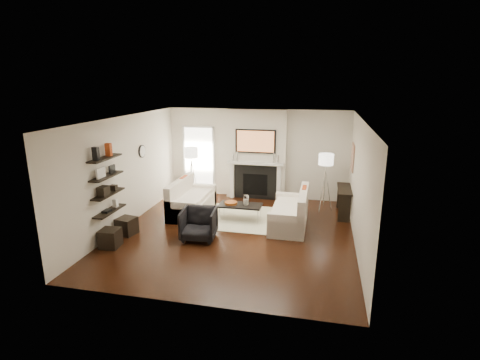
% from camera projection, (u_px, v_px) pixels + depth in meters
% --- Properties ---
extents(room_envelope, '(6.00, 6.00, 6.00)m').
position_uv_depth(room_envelope, '(234.00, 178.00, 8.56)').
color(room_envelope, black).
rests_on(room_envelope, ground).
extents(chimney_breast, '(1.80, 0.25, 2.70)m').
position_uv_depth(chimney_breast, '(256.00, 155.00, 11.27)').
color(chimney_breast, silver).
rests_on(chimney_breast, floor).
extents(fireplace_surround, '(1.30, 0.02, 1.04)m').
position_uv_depth(fireplace_surround, '(255.00, 182.00, 11.36)').
color(fireplace_surround, black).
rests_on(fireplace_surround, floor).
extents(firebox, '(0.75, 0.02, 0.65)m').
position_uv_depth(firebox, '(255.00, 184.00, 11.37)').
color(firebox, black).
rests_on(firebox, floor).
extents(mantel_pilaster_l, '(0.12, 0.08, 1.10)m').
position_uv_depth(mantel_pilaster_l, '(232.00, 180.00, 11.47)').
color(mantel_pilaster_l, white).
rests_on(mantel_pilaster_l, floor).
extents(mantel_pilaster_r, '(0.12, 0.08, 1.10)m').
position_uv_depth(mantel_pilaster_r, '(279.00, 183.00, 11.17)').
color(mantel_pilaster_r, white).
rests_on(mantel_pilaster_r, floor).
extents(mantel_shelf, '(1.70, 0.18, 0.07)m').
position_uv_depth(mantel_shelf, '(255.00, 163.00, 11.16)').
color(mantel_shelf, white).
rests_on(mantel_shelf, chimney_breast).
extents(tv_body, '(1.20, 0.06, 0.70)m').
position_uv_depth(tv_body, '(256.00, 141.00, 11.01)').
color(tv_body, black).
rests_on(tv_body, chimney_breast).
extents(tv_screen, '(1.10, 0.00, 0.62)m').
position_uv_depth(tv_screen, '(255.00, 141.00, 10.98)').
color(tv_screen, '#BF723F').
rests_on(tv_screen, tv_body).
extents(candlestick_l_tall, '(0.04, 0.04, 0.30)m').
position_uv_depth(candlestick_l_tall, '(237.00, 156.00, 11.23)').
color(candlestick_l_tall, silver).
rests_on(candlestick_l_tall, mantel_shelf).
extents(candlestick_l_short, '(0.04, 0.04, 0.24)m').
position_uv_depth(candlestick_l_short, '(233.00, 157.00, 11.27)').
color(candlestick_l_short, silver).
rests_on(candlestick_l_short, mantel_shelf).
extents(candlestick_r_tall, '(0.04, 0.04, 0.30)m').
position_uv_depth(candlestick_r_tall, '(274.00, 158.00, 11.00)').
color(candlestick_r_tall, silver).
rests_on(candlestick_r_tall, mantel_shelf).
extents(candlestick_r_short, '(0.04, 0.04, 0.24)m').
position_uv_depth(candlestick_r_short, '(278.00, 159.00, 10.98)').
color(candlestick_r_short, silver).
rests_on(candlestick_r_short, mantel_shelf).
extents(hallway_panel, '(0.90, 0.02, 2.10)m').
position_uv_depth(hallway_panel, '(199.00, 161.00, 11.83)').
color(hallway_panel, white).
rests_on(hallway_panel, floor).
extents(door_trim_l, '(0.06, 0.06, 2.16)m').
position_uv_depth(door_trim_l, '(185.00, 160.00, 11.92)').
color(door_trim_l, white).
rests_on(door_trim_l, floor).
extents(door_trim_r, '(0.06, 0.06, 2.16)m').
position_uv_depth(door_trim_r, '(214.00, 162.00, 11.72)').
color(door_trim_r, white).
rests_on(door_trim_r, floor).
extents(door_trim_top, '(1.02, 0.06, 0.06)m').
position_uv_depth(door_trim_top, '(198.00, 127.00, 11.54)').
color(door_trim_top, white).
rests_on(door_trim_top, wall_back).
extents(rug, '(2.60, 2.00, 0.01)m').
position_uv_depth(rug, '(251.00, 218.00, 9.83)').
color(rug, beige).
rests_on(rug, floor).
extents(loveseat_left_base, '(0.85, 1.80, 0.42)m').
position_uv_depth(loveseat_left_base, '(192.00, 206.00, 10.18)').
color(loveseat_left_base, white).
rests_on(loveseat_left_base, floor).
extents(loveseat_left_back, '(0.18, 1.80, 0.80)m').
position_uv_depth(loveseat_left_back, '(180.00, 194.00, 10.16)').
color(loveseat_left_back, white).
rests_on(loveseat_left_back, floor).
extents(loveseat_left_arm_n, '(0.85, 0.18, 0.60)m').
position_uv_depth(loveseat_left_arm_n, '(181.00, 213.00, 9.39)').
color(loveseat_left_arm_n, white).
rests_on(loveseat_left_arm_n, floor).
extents(loveseat_left_arm_s, '(0.85, 0.18, 0.60)m').
position_uv_depth(loveseat_left_arm_s, '(202.00, 194.00, 10.92)').
color(loveseat_left_arm_s, white).
rests_on(loveseat_left_arm_s, floor).
extents(loveseat_left_cushion, '(0.63, 1.44, 0.10)m').
position_uv_depth(loveseat_left_cushion, '(194.00, 197.00, 10.10)').
color(loveseat_left_cushion, white).
rests_on(loveseat_left_cushion, loveseat_left_base).
extents(pillow_left_orange, '(0.10, 0.42, 0.42)m').
position_uv_depth(pillow_left_orange, '(184.00, 184.00, 10.39)').
color(pillow_left_orange, '#AF3D15').
rests_on(pillow_left_orange, loveseat_left_cushion).
extents(pillow_left_charcoal, '(0.10, 0.40, 0.40)m').
position_uv_depth(pillow_left_charcoal, '(176.00, 190.00, 9.83)').
color(pillow_left_charcoal, black).
rests_on(pillow_left_charcoal, loveseat_left_cushion).
extents(loveseat_right_base, '(0.85, 1.80, 0.42)m').
position_uv_depth(loveseat_right_base, '(289.00, 218.00, 9.30)').
color(loveseat_right_base, white).
rests_on(loveseat_right_base, floor).
extents(loveseat_right_back, '(0.18, 1.80, 0.80)m').
position_uv_depth(loveseat_right_back, '(303.00, 207.00, 9.15)').
color(loveseat_right_back, white).
rests_on(loveseat_right_back, floor).
extents(loveseat_right_arm_n, '(0.85, 0.18, 0.60)m').
position_uv_depth(loveseat_right_arm_n, '(286.00, 226.00, 8.51)').
color(loveseat_right_arm_n, white).
rests_on(loveseat_right_arm_n, floor).
extents(loveseat_right_arm_s, '(0.85, 0.18, 0.60)m').
position_uv_depth(loveseat_right_arm_s, '(292.00, 204.00, 10.04)').
color(loveseat_right_arm_s, white).
rests_on(loveseat_right_arm_s, floor).
extents(loveseat_right_cushion, '(0.63, 1.44, 0.10)m').
position_uv_depth(loveseat_right_cushion, '(287.00, 208.00, 9.24)').
color(loveseat_right_cushion, white).
rests_on(loveseat_right_cushion, loveseat_right_base).
extents(pillow_right_orange, '(0.10, 0.42, 0.42)m').
position_uv_depth(pillow_right_orange, '(304.00, 195.00, 9.38)').
color(pillow_right_orange, '#AF3D15').
rests_on(pillow_right_orange, loveseat_right_cushion).
extents(pillow_right_charcoal, '(0.10, 0.40, 0.40)m').
position_uv_depth(pillow_right_charcoal, '(303.00, 203.00, 8.82)').
color(pillow_right_charcoal, black).
rests_on(pillow_right_charcoal, loveseat_right_cushion).
extents(coffee_table, '(1.10, 0.55, 0.04)m').
position_uv_depth(coffee_table, '(240.00, 205.00, 9.64)').
color(coffee_table, black).
rests_on(coffee_table, floor).
extents(coffee_leg_nw, '(0.02, 0.02, 0.38)m').
position_uv_depth(coffee_leg_nw, '(219.00, 214.00, 9.59)').
color(coffee_leg_nw, silver).
rests_on(coffee_leg_nw, floor).
extents(coffee_leg_ne, '(0.02, 0.02, 0.38)m').
position_uv_depth(coffee_leg_ne, '(258.00, 217.00, 9.38)').
color(coffee_leg_ne, silver).
rests_on(coffee_leg_ne, floor).
extents(coffee_leg_sw, '(0.02, 0.02, 0.38)m').
position_uv_depth(coffee_leg_sw, '(224.00, 209.00, 10.01)').
color(coffee_leg_sw, silver).
rests_on(coffee_leg_sw, floor).
extents(coffee_leg_se, '(0.02, 0.02, 0.38)m').
position_uv_depth(coffee_leg_se, '(261.00, 212.00, 9.80)').
color(coffee_leg_se, silver).
rests_on(coffee_leg_se, floor).
extents(hurricane_glass, '(0.14, 0.14, 0.25)m').
position_uv_depth(hurricane_glass, '(246.00, 200.00, 9.57)').
color(hurricane_glass, white).
rests_on(hurricane_glass, coffee_table).
extents(hurricane_candle, '(0.11, 0.11, 0.17)m').
position_uv_depth(hurricane_candle, '(246.00, 202.00, 9.59)').
color(hurricane_candle, white).
rests_on(hurricane_candle, coffee_table).
extents(copper_bowl, '(0.33, 0.33, 0.06)m').
position_uv_depth(copper_bowl, '(231.00, 203.00, 9.68)').
color(copper_bowl, '#C76021').
rests_on(copper_bowl, coffee_table).
extents(armchair, '(0.83, 0.79, 0.78)m').
position_uv_depth(armchair, '(199.00, 223.00, 8.49)').
color(armchair, black).
rests_on(armchair, floor).
extents(lamp_left_post, '(0.02, 0.02, 1.20)m').
position_uv_depth(lamp_left_post, '(192.00, 180.00, 11.27)').
color(lamp_left_post, silver).
rests_on(lamp_left_post, floor).
extents(lamp_left_shade, '(0.40, 0.40, 0.30)m').
position_uv_depth(lamp_left_shade, '(191.00, 153.00, 11.05)').
color(lamp_left_shade, white).
rests_on(lamp_left_shade, lamp_left_post).
extents(lamp_left_leg_a, '(0.25, 0.02, 1.23)m').
position_uv_depth(lamp_left_leg_a, '(195.00, 181.00, 11.24)').
color(lamp_left_leg_a, silver).
rests_on(lamp_left_leg_a, floor).
extents(lamp_left_leg_b, '(0.14, 0.22, 1.23)m').
position_uv_depth(lamp_left_leg_b, '(191.00, 179.00, 11.37)').
color(lamp_left_leg_b, silver).
rests_on(lamp_left_leg_b, floor).
extents(lamp_left_leg_c, '(0.14, 0.22, 1.23)m').
position_uv_depth(lamp_left_leg_c, '(189.00, 181.00, 11.19)').
color(lamp_left_leg_c, silver).
rests_on(lamp_left_leg_c, floor).
extents(lamp_right_post, '(0.02, 0.02, 1.20)m').
position_uv_depth(lamp_right_post, '(324.00, 189.00, 10.33)').
color(lamp_right_post, silver).
rests_on(lamp_right_post, floor).
extents(lamp_right_shade, '(0.40, 0.40, 0.30)m').
position_uv_depth(lamp_right_shade, '(326.00, 159.00, 10.11)').
color(lamp_right_shade, white).
rests_on(lamp_right_shade, lamp_right_post).
extents(lamp_right_leg_a, '(0.25, 0.02, 1.23)m').
position_uv_depth(lamp_right_leg_a, '(328.00, 190.00, 10.30)').
color(lamp_right_leg_a, silver).
rests_on(lamp_right_leg_a, floor).
extents(lamp_right_leg_b, '(0.14, 0.22, 1.23)m').
position_uv_depth(lamp_right_leg_b, '(322.00, 188.00, 10.43)').
color(lamp_right_leg_b, silver).
rests_on(lamp_right_leg_b, floor).
extents(lamp_right_leg_c, '(0.14, 0.22, 1.23)m').
position_uv_depth(lamp_right_leg_c, '(322.00, 190.00, 10.25)').
color(lamp_right_leg_c, silver).
rests_on(lamp_right_leg_c, floor).
extents(console_top, '(0.35, 1.20, 0.04)m').
position_uv_depth(console_top, '(345.00, 189.00, 9.92)').
color(console_top, black).
rests_on(console_top, floor).
extents(console_leg_n, '(0.30, 0.04, 0.71)m').
position_uv_depth(console_leg_n, '(345.00, 209.00, 9.50)').
color(console_leg_n, black).
rests_on(console_leg_n, floor).
extents(console_leg_s, '(0.30, 0.04, 0.71)m').
position_uv_depth(console_leg_s, '(343.00, 196.00, 10.54)').
color(console_leg_s, black).
rests_on(console_leg_s, floor).
extents(wall_art, '(0.03, 0.70, 0.70)m').
position_uv_depth(wall_art, '(353.00, 157.00, 9.87)').
color(wall_art, tan).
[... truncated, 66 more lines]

